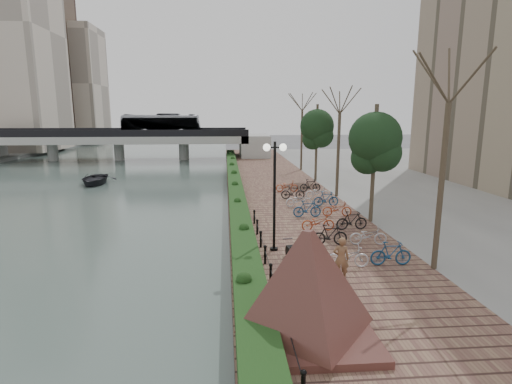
{
  "coord_description": "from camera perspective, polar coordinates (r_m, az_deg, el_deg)",
  "views": [
    {
      "loc": [
        -0.15,
        -12.29,
        6.5
      ],
      "look_at": [
        1.6,
        10.45,
        2.0
      ],
      "focal_mm": 28.0,
      "sensor_mm": 36.0,
      "label": 1
    }
  ],
  "objects": [
    {
      "name": "chain_fence",
      "position": [
        15.44,
        1.69,
        -10.31
      ],
      "size": [
        0.1,
        14.1,
        0.7
      ],
      "color": "black",
      "rests_on": "promenade"
    },
    {
      "name": "lamppost",
      "position": [
        17.22,
        2.68,
        2.75
      ],
      "size": [
        1.02,
        0.32,
        4.83
      ],
      "color": "black",
      "rests_on": "promenade"
    },
    {
      "name": "street_trees",
      "position": [
        26.42,
        13.63,
        4.73
      ],
      "size": [
        3.2,
        37.12,
        6.8
      ],
      "color": "#3D3124",
      "rests_on": "promenade"
    },
    {
      "name": "motorcycle",
      "position": [
        16.56,
        5.12,
        -8.55
      ],
      "size": [
        0.6,
        1.41,
        0.86
      ],
      "primitive_type": null,
      "rotation": [
        0.0,
        0.0,
        0.13
      ],
      "color": "black",
      "rests_on": "promenade"
    },
    {
      "name": "promenade",
      "position": [
        30.72,
        3.44,
        -0.6
      ],
      "size": [
        8.0,
        75.0,
        0.5
      ],
      "primitive_type": "cube",
      "color": "brown",
      "rests_on": "ground"
    },
    {
      "name": "river_water",
      "position": [
        40.65,
        -25.78,
        0.86
      ],
      "size": [
        30.0,
        130.0,
        0.02
      ],
      "primitive_type": "cube",
      "color": "#42534C",
      "rests_on": "ground"
    },
    {
      "name": "ground",
      "position": [
        13.9,
        -3.42,
        -16.75
      ],
      "size": [
        220.0,
        220.0,
        0.0
      ],
      "primitive_type": "plane",
      "color": "#59595B",
      "rests_on": "ground"
    },
    {
      "name": "granite_monument",
      "position": [
        11.18,
        7.26,
        -12.67
      ],
      "size": [
        4.4,
        4.4,
        2.96
      ],
      "color": "#451D1F",
      "rests_on": "promenade"
    },
    {
      "name": "inland_pavement",
      "position": [
        36.5,
        29.18,
        -0.13
      ],
      "size": [
        24.0,
        75.0,
        0.5
      ],
      "primitive_type": "cube",
      "color": "slate",
      "rests_on": "ground"
    },
    {
      "name": "bicycle_parking",
      "position": [
        23.76,
        9.45,
        -2.45
      ],
      "size": [
        2.4,
        17.32,
        1.0
      ],
      "color": "silver",
      "rests_on": "promenade"
    },
    {
      "name": "boat",
      "position": [
        40.09,
        -22.05,
        1.74
      ],
      "size": [
        3.62,
        4.87,
        0.97
      ],
      "primitive_type": "imported",
      "rotation": [
        0.0,
        0.0,
        0.06
      ],
      "color": "#232328",
      "rests_on": "river_water"
    },
    {
      "name": "pedestrian",
      "position": [
        15.04,
        12.06,
        -9.28
      ],
      "size": [
        0.66,
        0.51,
        1.62
      ],
      "primitive_type": "imported",
      "rotation": [
        0.0,
        0.0,
        2.91
      ],
      "color": "brown",
      "rests_on": "promenade"
    },
    {
      "name": "hedge",
      "position": [
        32.79,
        -3.04,
        1.14
      ],
      "size": [
        1.1,
        56.0,
        0.6
      ],
      "primitive_type": "cube",
      "color": "#1C3E16",
      "rests_on": "promenade"
    },
    {
      "name": "bridge",
      "position": [
        58.96,
        -17.92,
        7.59
      ],
      "size": [
        36.0,
        10.77,
        6.5
      ],
      "color": "#AAABA5",
      "rests_on": "ground"
    }
  ]
}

